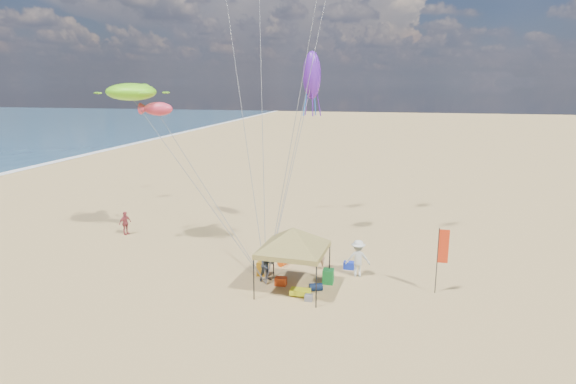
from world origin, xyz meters
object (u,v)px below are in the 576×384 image
(cooler_red, at_px, (281,281))
(chair_yellow, at_px, (263,268))
(feather_flag, at_px, (442,250))
(cooler_blue, at_px, (349,265))
(person_near_b, at_px, (267,265))
(person_near_c, at_px, (358,258))
(beach_cart, at_px, (300,292))
(person_near_a, at_px, (320,253))
(chair_green, at_px, (328,276))
(person_far_a, at_px, (125,223))
(canopy_tent, at_px, (293,230))

(cooler_red, relative_size, chair_yellow, 0.77)
(feather_flag, relative_size, cooler_blue, 5.75)
(person_near_b, distance_m, person_near_c, 4.51)
(person_near_b, relative_size, person_near_c, 0.82)
(cooler_red, relative_size, beach_cart, 0.60)
(cooler_blue, relative_size, person_near_a, 0.33)
(chair_green, distance_m, person_near_a, 1.94)
(cooler_blue, relative_size, person_far_a, 0.36)
(chair_green, relative_size, person_far_a, 0.47)
(person_near_c, bearing_deg, beach_cart, 44.71)
(cooler_blue, distance_m, person_far_a, 14.62)
(person_near_b, relative_size, person_far_a, 1.03)
(cooler_red, height_order, person_near_c, person_near_c)
(canopy_tent, xyz_separation_m, person_near_c, (2.76, 2.34, -1.98))
(person_far_a, bearing_deg, person_near_c, -83.46)
(person_near_a, bearing_deg, chair_yellow, 18.20)
(cooler_blue, bearing_deg, cooler_red, -136.75)
(person_near_a, distance_m, person_far_a, 13.22)
(chair_yellow, distance_m, person_near_b, 0.84)
(canopy_tent, relative_size, person_near_b, 3.69)
(person_near_a, bearing_deg, person_near_c, 153.28)
(cooler_red, bearing_deg, person_near_b, 153.29)
(feather_flag, height_order, person_near_c, feather_flag)
(feather_flag, xyz_separation_m, person_near_c, (-3.79, 1.20, -1.13))
(person_near_a, distance_m, person_near_c, 2.09)
(beach_cart, bearing_deg, person_far_a, 152.89)
(canopy_tent, height_order, chair_yellow, canopy_tent)
(chair_green, distance_m, person_far_a, 14.38)
(cooler_red, distance_m, cooler_blue, 4.04)
(beach_cart, bearing_deg, cooler_blue, 64.27)
(cooler_red, height_order, chair_yellow, chair_yellow)
(feather_flag, height_order, chair_green, feather_flag)
(cooler_red, xyz_separation_m, beach_cart, (1.14, -0.98, 0.01))
(cooler_red, bearing_deg, person_far_a, 154.47)
(chair_green, xyz_separation_m, person_near_a, (-0.71, 1.74, 0.48))
(beach_cart, xyz_separation_m, person_far_a, (-12.55, 6.43, 0.55))
(canopy_tent, bearing_deg, person_near_c, 40.36)
(chair_green, bearing_deg, cooler_blue, 69.12)
(chair_yellow, relative_size, person_near_a, 0.42)
(cooler_blue, height_order, chair_yellow, chair_yellow)
(cooler_blue, height_order, person_near_a, person_near_a)
(feather_flag, distance_m, cooler_red, 7.52)
(cooler_blue, xyz_separation_m, chair_yellow, (-4.12, -1.76, 0.16))
(cooler_blue, relative_size, person_near_c, 0.29)
(beach_cart, height_order, person_near_b, person_near_b)
(person_near_a, bearing_deg, person_near_b, 31.86)
(feather_flag, distance_m, person_near_c, 4.13)
(person_near_a, relative_size, person_near_c, 0.88)
(cooler_blue, xyz_separation_m, beach_cart, (-1.81, -3.75, 0.01))
(person_near_a, height_order, person_far_a, person_near_a)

